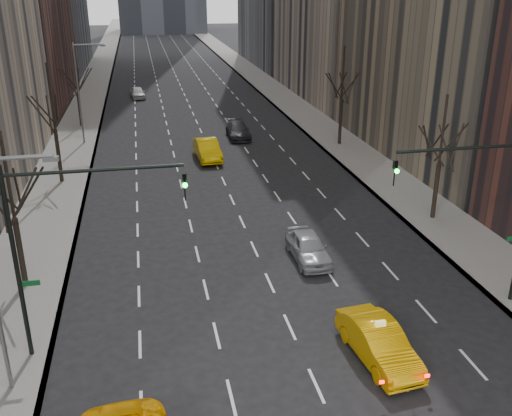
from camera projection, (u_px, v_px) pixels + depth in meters
sidewalk_left at (91, 95)px, 75.63m from camera, size 4.50×320.00×0.15m
sidewalk_right at (270, 88)px, 80.13m from camera, size 4.50×320.00×0.15m
tree_lw_b at (15, 218)px, 27.01m from camera, size 3.36×3.50×7.82m
tree_lw_c at (55, 131)px, 41.45m from camera, size 3.36×3.50×8.74m
tree_lw_d at (78, 93)px, 58.00m from camera, size 3.36×3.50×7.36m
tree_rw_b at (439, 164)px, 35.05m from camera, size 3.36×3.50×7.82m
tree_rw_c at (342, 102)px, 51.31m from camera, size 3.36×3.50×8.74m
traffic_mast_left at (58, 230)px, 21.42m from camera, size 6.69×0.39×8.00m
traffic_mast_right at (495, 196)px, 24.76m from camera, size 6.69×0.39×8.00m
streetlight_far at (82, 83)px, 51.08m from camera, size 2.83×0.22×9.00m
taxi_sedan at (379, 342)px, 22.73m from camera, size 2.15×4.90×1.56m
silver_sedan_ahead at (308, 247)px, 30.95m from camera, size 1.79×4.40×1.49m
far_taxi at (207, 150)px, 48.32m from camera, size 2.06×5.21×1.69m
far_suv_grey at (238, 130)px, 55.00m from camera, size 2.15×5.04×1.45m
far_car_white at (138, 93)px, 73.54m from camera, size 2.09×4.30×1.41m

